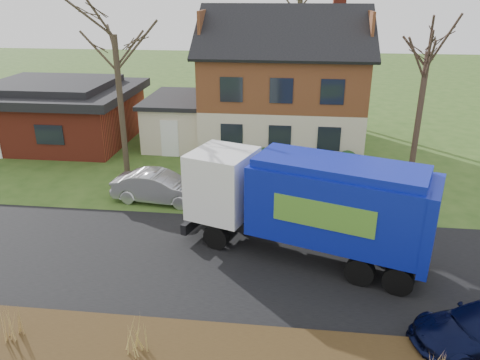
# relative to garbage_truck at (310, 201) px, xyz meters

# --- Properties ---
(ground) EXTENTS (120.00, 120.00, 0.00)m
(ground) POSITION_rel_garbage_truck_xyz_m (-3.38, -0.77, -2.13)
(ground) COLOR #2F4E1A
(ground) RESTS_ON ground
(road) EXTENTS (80.00, 7.00, 0.02)m
(road) POSITION_rel_garbage_truck_xyz_m (-3.38, -0.77, -2.12)
(road) COLOR black
(road) RESTS_ON ground
(main_house) EXTENTS (12.95, 8.95, 9.26)m
(main_house) POSITION_rel_garbage_truck_xyz_m (-1.89, 13.14, 1.89)
(main_house) COLOR beige
(main_house) RESTS_ON ground
(ranch_house) EXTENTS (9.80, 8.20, 3.70)m
(ranch_house) POSITION_rel_garbage_truck_xyz_m (-15.38, 12.23, -0.32)
(ranch_house) COLOR maroon
(ranch_house) RESTS_ON ground
(garbage_truck) EXTENTS (8.91, 5.02, 3.70)m
(garbage_truck) POSITION_rel_garbage_truck_xyz_m (0.00, 0.00, 0.00)
(garbage_truck) COLOR black
(garbage_truck) RESTS_ON ground
(silver_sedan) EXTENTS (4.30, 1.91, 1.37)m
(silver_sedan) POSITION_rel_garbage_truck_xyz_m (-6.50, 3.93, -1.45)
(silver_sedan) COLOR #A1A3A8
(silver_sedan) RESTS_ON ground
(tree_front_west) EXTENTS (3.24, 3.24, 9.63)m
(tree_front_west) POSITION_rel_garbage_truck_xyz_m (-9.09, 6.96, 5.80)
(tree_front_west) COLOR #3C3024
(tree_front_west) RESTS_ON ground
(tree_front_east) EXTENTS (3.20, 3.20, 8.89)m
(tree_front_east) POSITION_rel_garbage_truck_xyz_m (5.28, 8.06, 5.09)
(tree_front_east) COLOR #423027
(tree_front_east) RESTS_ON ground
(grass_clump_west) EXTENTS (0.36, 0.30, 0.96)m
(grass_clump_west) POSITION_rel_garbage_truck_xyz_m (-7.73, -5.55, -1.36)
(grass_clump_west) COLOR #A8884A
(grass_clump_west) RESTS_ON mulch_verge
(grass_clump_mid) EXTENTS (0.36, 0.30, 1.01)m
(grass_clump_mid) POSITION_rel_garbage_truck_xyz_m (-4.36, -5.70, -1.33)
(grass_clump_mid) COLOR tan
(grass_clump_mid) RESTS_ON mulch_verge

